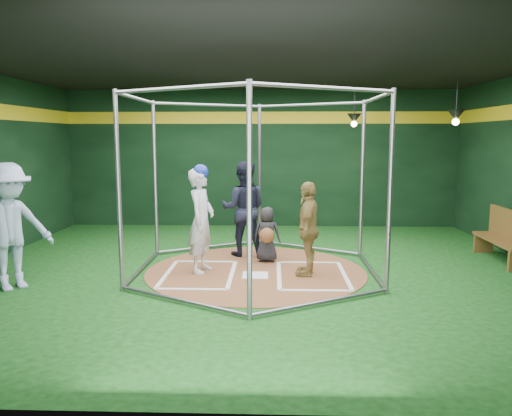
{
  "coord_description": "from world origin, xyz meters",
  "views": [
    {
      "loc": [
        0.29,
        -8.41,
        2.32
      ],
      "look_at": [
        0.0,
        0.1,
        1.1
      ],
      "focal_mm": 35.0,
      "sensor_mm": 36.0,
      "label": 1
    }
  ],
  "objects_px": {
    "batter_figure": "(201,219)",
    "dugout_bench": "(505,235)",
    "visitor_leopard": "(308,229)",
    "umpire": "(244,209)"
  },
  "relations": [
    {
      "from": "batter_figure",
      "to": "dugout_bench",
      "type": "xyz_separation_m",
      "value": [
        5.55,
        0.94,
        -0.43
      ]
    },
    {
      "from": "batter_figure",
      "to": "visitor_leopard",
      "type": "relative_size",
      "value": 1.17
    },
    {
      "from": "visitor_leopard",
      "to": "dugout_bench",
      "type": "xyz_separation_m",
      "value": [
        3.74,
        1.07,
        -0.3
      ]
    },
    {
      "from": "batter_figure",
      "to": "dugout_bench",
      "type": "relative_size",
      "value": 1.11
    },
    {
      "from": "batter_figure",
      "to": "visitor_leopard",
      "type": "bearing_deg",
      "value": -4.36
    },
    {
      "from": "umpire",
      "to": "batter_figure",
      "type": "bearing_deg",
      "value": 63.22
    },
    {
      "from": "batter_figure",
      "to": "visitor_leopard",
      "type": "xyz_separation_m",
      "value": [
        1.81,
        -0.14,
        -0.13
      ]
    },
    {
      "from": "batter_figure",
      "to": "umpire",
      "type": "bearing_deg",
      "value": 62.51
    },
    {
      "from": "batter_figure",
      "to": "umpire",
      "type": "xyz_separation_m",
      "value": [
        0.65,
        1.25,
        0.0
      ]
    },
    {
      "from": "batter_figure",
      "to": "umpire",
      "type": "height_order",
      "value": "batter_figure"
    }
  ]
}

